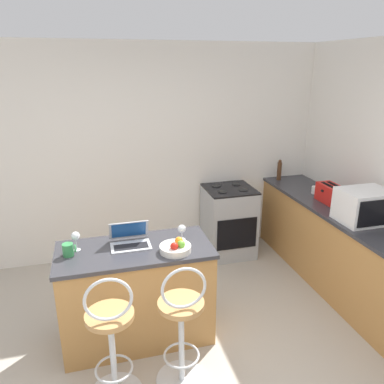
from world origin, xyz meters
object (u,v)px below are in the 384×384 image
laptop (130,239)px  wine_glass_tall (76,237)px  mug_white (315,190)px  toaster (330,193)px  bar_stool_near (112,341)px  mug_green (68,250)px  microwave (364,206)px  wine_glass_short (182,229)px  fruit_bowl (176,248)px  bar_stool_far (182,329)px  stove_range (229,221)px  pepper_mill (279,170)px

laptop → wine_glass_tall: bearing=179.3°
mug_white → toaster: bearing=-92.1°
bar_stool_near → mug_green: (-0.27, 0.63, 0.44)m
bar_stool_near → microwave: bearing=13.7°
microwave → wine_glass_short: (-1.80, 0.07, -0.06)m
laptop → toaster: (2.26, 0.46, 0.05)m
laptop → fruit_bowl: size_ratio=1.28×
bar_stool_far → wine_glass_short: 0.84m
wine_glass_tall → fruit_bowl: wine_glass_tall is taller
microwave → fruit_bowl: (-1.90, -0.14, -0.12)m
stove_range → wine_glass_short: bearing=-126.4°
stove_range → mug_white: size_ratio=9.19×
bar_stool_near → mug_green: 0.81m
laptop → pepper_mill: pepper_mill is taller
wine_glass_tall → mug_white: wine_glass_tall is taller
microwave → mug_white: size_ratio=4.90×
laptop → mug_green: 0.50m
stove_range → wine_glass_short: 1.63m
stove_range → wine_glass_tall: size_ratio=5.44×
pepper_mill → wine_glass_short: bearing=-139.9°
bar_stool_far → laptop: 0.87m
bar_stool_far → fruit_bowl: 0.63m
toaster → wine_glass_short: (-1.81, -0.49, -0.00)m
toaster → mug_white: (0.01, 0.30, -0.06)m
bar_stool_near → mug_green: bearing=113.3°
bar_stool_near → stove_range: bar_stool_near is taller
microwave → wine_glass_tall: (-2.68, 0.10, -0.04)m
microwave → stove_range: bearing=124.3°
stove_range → pepper_mill: bearing=12.5°
stove_range → mug_green: 2.30m
wine_glass_tall → pepper_mill: pepper_mill is taller
microwave → wine_glass_tall: size_ratio=2.90×
bar_stool_far → fruit_bowl: size_ratio=4.08×
bar_stool_near → wine_glass_tall: bearing=106.6°
wine_glass_short → fruit_bowl: size_ratio=0.54×
toaster → wine_glass_short: toaster is taller
bar_stool_far → microwave: microwave is taller
stove_range → mug_green: bearing=-145.4°
microwave → mug_white: 0.86m
laptop → mug_green: bearing=-171.6°
mug_green → wine_glass_short: (0.94, 0.04, 0.05)m
toaster → stove_range: size_ratio=0.35×
bar_stool_near → bar_stool_far: bearing=0.0°
microwave → fruit_bowl: size_ratio=1.84×
bar_stool_near → toaster: (2.48, 1.16, 0.48)m
bar_stool_far → wine_glass_tall: bar_stool_far is taller
bar_stool_near → toaster: size_ratio=3.42×
laptop → mug_white: bearing=18.5°
bar_stool_near → bar_stool_far: (0.51, 0.00, 0.00)m
laptop → wine_glass_short: laptop is taller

